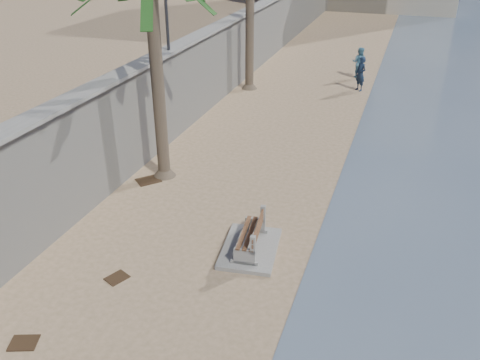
# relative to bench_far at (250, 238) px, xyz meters

# --- Properties ---
(seawall) EXTENTS (0.45, 70.00, 3.50)m
(seawall) POSITION_rel_bench_far_xyz_m (-5.57, 14.69, 1.36)
(seawall) COLOR gray
(seawall) RESTS_ON ground_plane
(wall_cap) EXTENTS (0.80, 70.00, 0.12)m
(wall_cap) POSITION_rel_bench_far_xyz_m (-5.57, 14.69, 3.16)
(wall_cap) COLOR gray
(wall_cap) RESTS_ON seawall
(bench_far) EXTENTS (1.71, 2.31, 0.90)m
(bench_far) POSITION_rel_bench_far_xyz_m (0.00, 0.00, 0.00)
(bench_far) COLOR gray
(bench_far) RESTS_ON ground_plane
(person_a) EXTENTS (0.88, 0.87, 2.04)m
(person_a) POSITION_rel_bench_far_xyz_m (1.01, 15.71, 0.63)
(person_a) COLOR #15243B
(person_a) RESTS_ON ground_plane
(person_b) EXTENTS (1.03, 0.86, 1.90)m
(person_b) POSITION_rel_bench_far_xyz_m (0.64, 18.18, 0.56)
(person_b) COLOR teal
(person_b) RESTS_ON ground_plane
(debris_b) EXTENTS (0.71, 0.64, 0.03)m
(debris_b) POSITION_rel_bench_far_xyz_m (-3.55, -4.85, -0.38)
(debris_b) COLOR #382616
(debris_b) RESTS_ON ground_plane
(debris_c) EXTENTS (0.99, 1.01, 0.03)m
(debris_c) POSITION_rel_bench_far_xyz_m (-4.61, 2.80, -0.38)
(debris_c) COLOR #382616
(debris_c) RESTS_ON ground_plane
(debris_d) EXTENTS (0.61, 0.66, 0.03)m
(debris_d) POSITION_rel_bench_far_xyz_m (-2.82, -2.26, -0.38)
(debris_d) COLOR #382616
(debris_d) RESTS_ON ground_plane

